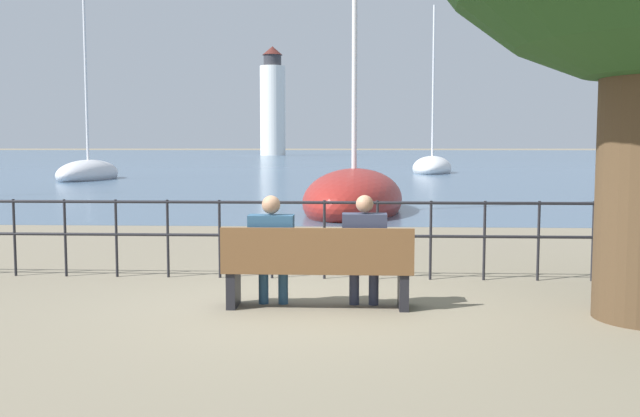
{
  "coord_description": "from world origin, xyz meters",
  "views": [
    {
      "loc": [
        0.4,
        -7.68,
        1.76
      ],
      "look_at": [
        0.0,
        0.5,
        1.05
      ],
      "focal_mm": 40.0,
      "sensor_mm": 36.0,
      "label": 1
    }
  ],
  "objects_px": {
    "seated_person_left": "(272,246)",
    "seated_person_right": "(364,246)",
    "park_bench": "(317,268)",
    "sailboat_3": "(354,199)",
    "sailboat_4": "(89,173)",
    "sailboat_1": "(432,167)",
    "harbor_lighthouse": "(273,105)"
  },
  "relations": [
    {
      "from": "park_bench",
      "to": "sailboat_4",
      "type": "height_order",
      "value": "sailboat_4"
    },
    {
      "from": "park_bench",
      "to": "seated_person_right",
      "type": "xyz_separation_m",
      "value": [
        0.51,
        0.08,
        0.24
      ]
    },
    {
      "from": "sailboat_1",
      "to": "harbor_lighthouse",
      "type": "relative_size",
      "value": 0.55
    },
    {
      "from": "sailboat_4",
      "to": "seated_person_right",
      "type": "bearing_deg",
      "value": -62.94
    },
    {
      "from": "park_bench",
      "to": "seated_person_left",
      "type": "relative_size",
      "value": 1.68
    },
    {
      "from": "sailboat_1",
      "to": "park_bench",
      "type": "bearing_deg",
      "value": -87.23
    },
    {
      "from": "park_bench",
      "to": "seated_person_left",
      "type": "height_order",
      "value": "seated_person_left"
    },
    {
      "from": "sailboat_4",
      "to": "seated_person_left",
      "type": "bearing_deg",
      "value": -64.57
    },
    {
      "from": "sailboat_3",
      "to": "sailboat_4",
      "type": "distance_m",
      "value": 22.89
    },
    {
      "from": "seated_person_right",
      "to": "sailboat_1",
      "type": "height_order",
      "value": "sailboat_1"
    },
    {
      "from": "seated_person_right",
      "to": "sailboat_4",
      "type": "bearing_deg",
      "value": 115.8
    },
    {
      "from": "sailboat_3",
      "to": "sailboat_1",
      "type": "bearing_deg",
      "value": 87.62
    },
    {
      "from": "sailboat_3",
      "to": "sailboat_4",
      "type": "xyz_separation_m",
      "value": [
        -14.05,
        18.07,
        -0.02
      ]
    },
    {
      "from": "harbor_lighthouse",
      "to": "seated_person_right",
      "type": "bearing_deg",
      "value": -83.01
    },
    {
      "from": "sailboat_1",
      "to": "sailboat_4",
      "type": "height_order",
      "value": "sailboat_4"
    },
    {
      "from": "sailboat_1",
      "to": "harbor_lighthouse",
      "type": "distance_m",
      "value": 91.53
    },
    {
      "from": "sailboat_1",
      "to": "harbor_lighthouse",
      "type": "xyz_separation_m",
      "value": [
        -20.69,
        88.68,
        9.19
      ]
    },
    {
      "from": "seated_person_left",
      "to": "sailboat_3",
      "type": "height_order",
      "value": "sailboat_3"
    },
    {
      "from": "sailboat_3",
      "to": "sailboat_4",
      "type": "bearing_deg",
      "value": 135.77
    },
    {
      "from": "seated_person_left",
      "to": "sailboat_4",
      "type": "height_order",
      "value": "sailboat_4"
    },
    {
      "from": "seated_person_right",
      "to": "sailboat_3",
      "type": "xyz_separation_m",
      "value": [
        -0.12,
        11.25,
        -0.31
      ]
    },
    {
      "from": "seated_person_left",
      "to": "sailboat_3",
      "type": "distance_m",
      "value": 11.29
    },
    {
      "from": "seated_person_left",
      "to": "sailboat_4",
      "type": "xyz_separation_m",
      "value": [
        -13.16,
        29.32,
        -0.33
      ]
    },
    {
      "from": "sailboat_4",
      "to": "sailboat_1",
      "type": "bearing_deg",
      "value": 29.07
    },
    {
      "from": "park_bench",
      "to": "sailboat_3",
      "type": "relative_size",
      "value": 0.21
    },
    {
      "from": "sailboat_3",
      "to": "park_bench",
      "type": "bearing_deg",
      "value": -84.05
    },
    {
      "from": "seated_person_left",
      "to": "sailboat_3",
      "type": "xyz_separation_m",
      "value": [
        0.89,
        11.25,
        -0.31
      ]
    },
    {
      "from": "seated_person_left",
      "to": "seated_person_right",
      "type": "bearing_deg",
      "value": -0.0
    },
    {
      "from": "seated_person_left",
      "to": "seated_person_right",
      "type": "relative_size",
      "value": 0.99
    },
    {
      "from": "park_bench",
      "to": "harbor_lighthouse",
      "type": "xyz_separation_m",
      "value": [
        -15.2,
        128.18,
        9.11
      ]
    },
    {
      "from": "park_bench",
      "to": "seated_person_right",
      "type": "height_order",
      "value": "seated_person_right"
    },
    {
      "from": "park_bench",
      "to": "seated_person_left",
      "type": "distance_m",
      "value": 0.56
    }
  ]
}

